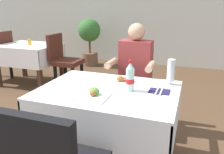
% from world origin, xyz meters
% --- Properties ---
extents(back_wall, '(11.00, 0.12, 2.78)m').
position_xyz_m(back_wall, '(0.00, 4.15, 1.39)').
color(back_wall, silver).
rests_on(back_wall, ground).
extents(main_dining_table, '(1.18, 0.87, 0.76)m').
position_xyz_m(main_dining_table, '(0.13, 0.06, 0.58)').
color(main_dining_table, white).
rests_on(main_dining_table, ground).
extents(chair_far_diner_seat, '(0.44, 0.50, 0.97)m').
position_xyz_m(chair_far_diner_seat, '(0.13, 0.88, 0.55)').
color(chair_far_diner_seat, black).
rests_on(chair_far_diner_seat, ground).
extents(seated_diner_far, '(0.50, 0.46, 1.26)m').
position_xyz_m(seated_diner_far, '(0.18, 0.77, 0.71)').
color(seated_diner_far, '#282D42').
rests_on(seated_diner_far, ground).
extents(plate_near_camera, '(0.24, 0.24, 0.07)m').
position_xyz_m(plate_near_camera, '(0.08, -0.15, 0.78)').
color(plate_near_camera, white).
rests_on(plate_near_camera, main_dining_table).
extents(plate_far_diner, '(0.23, 0.23, 0.07)m').
position_xyz_m(plate_far_diner, '(0.19, 0.26, 0.77)').
color(plate_far_diner, white).
rests_on(plate_far_diner, main_dining_table).
extents(beer_glass_left, '(0.07, 0.07, 0.23)m').
position_xyz_m(beer_glass_left, '(0.62, 0.36, 0.88)').
color(beer_glass_left, white).
rests_on(beer_glass_left, main_dining_table).
extents(cola_bottle_primary, '(0.07, 0.07, 0.27)m').
position_xyz_m(cola_bottle_primary, '(0.31, 0.08, 0.87)').
color(cola_bottle_primary, silver).
rests_on(cola_bottle_primary, main_dining_table).
extents(napkin_cutlery_set, '(0.17, 0.19, 0.01)m').
position_xyz_m(napkin_cutlery_set, '(0.55, 0.14, 0.76)').
color(napkin_cutlery_set, '#231E4C').
rests_on(napkin_cutlery_set, main_dining_table).
extents(background_dining_table, '(1.03, 0.82, 0.76)m').
position_xyz_m(background_dining_table, '(-2.08, 1.78, 0.57)').
color(background_dining_table, white).
rests_on(background_dining_table, ground).
extents(background_chair_right, '(0.50, 0.44, 0.97)m').
position_xyz_m(background_chair_right, '(-1.36, 1.78, 0.55)').
color(background_chair_right, '#4C2319').
rests_on(background_chair_right, ground).
extents(background_table_tumbler, '(0.06, 0.06, 0.11)m').
position_xyz_m(background_table_tumbler, '(-2.02, 1.75, 0.81)').
color(background_table_tumbler, gold).
rests_on(background_table_tumbler, background_dining_table).
extents(potted_plant_corner, '(0.55, 0.55, 1.14)m').
position_xyz_m(potted_plant_corner, '(-1.64, 3.50, 0.71)').
color(potted_plant_corner, brown).
rests_on(potted_plant_corner, ground).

